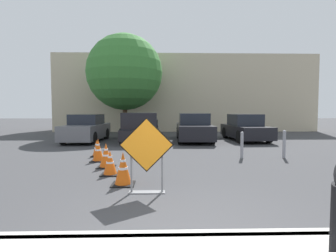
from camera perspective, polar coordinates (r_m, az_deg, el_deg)
ground_plane at (r=13.42m, az=0.63°, el=-4.08°), size 96.00×96.00×0.00m
curb_lip at (r=3.73m, az=6.92°, el=-23.05°), size 29.38×0.20×0.14m
road_closed_sign at (r=5.47m, az=-4.68°, el=-5.52°), size 1.14×0.20×1.59m
traffic_cone_nearest at (r=6.26m, az=-9.75°, el=-9.17°), size 0.53×0.53×0.77m
traffic_cone_second at (r=7.29m, az=-12.50°, el=-7.86°), size 0.49×0.49×0.67m
traffic_cone_third at (r=8.25m, az=-13.34°, el=-6.29°), size 0.53×0.53×0.74m
traffic_cone_fourth at (r=9.31m, az=-14.98°, el=-5.12°), size 0.49×0.49×0.78m
traffic_cone_fifth at (r=10.33m, az=-15.29°, el=-4.72°), size 0.39×0.39×0.63m
parked_car_nearest at (r=15.48m, az=-17.32°, el=-0.61°), size 1.92×4.25×1.53m
pickup_truck at (r=14.80m, az=-6.00°, el=-0.54°), size 2.13×5.06×1.62m
parked_car_second at (r=15.13m, az=5.65°, el=-0.47°), size 2.05×4.66×1.59m
parked_car_third at (r=16.01m, az=16.45°, el=-0.50°), size 1.98×4.35×1.54m
bollard_nearest at (r=9.92m, az=15.79°, el=-3.83°), size 0.12×0.12×0.97m
bollard_second at (r=10.48m, az=23.96°, el=-3.46°), size 0.12×0.12×1.03m
building_facade_backdrop at (r=24.21m, az=3.53°, el=6.84°), size 22.03×5.00×6.44m
street_tree_behind_lot at (r=19.47m, az=-9.42°, el=11.43°), size 5.43×5.43×7.21m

